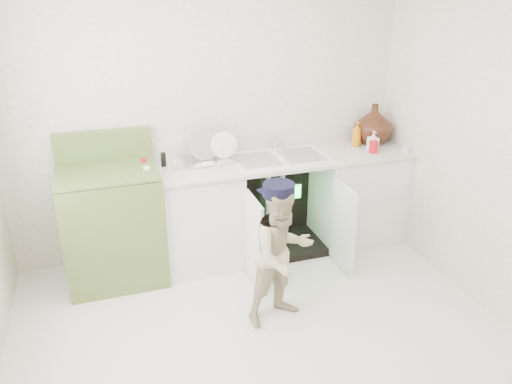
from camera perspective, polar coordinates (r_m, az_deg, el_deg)
ground at (r=3.69m, az=1.02°, el=-16.50°), size 3.50×3.50×0.00m
room_shell at (r=3.05m, az=1.18°, el=1.84°), size 6.00×5.50×1.26m
counter_run at (r=4.58m, az=3.11°, el=-0.91°), size 2.44×1.02×1.27m
avocado_stove at (r=4.28m, az=-15.98°, el=-3.45°), size 0.78×0.65×1.22m
repair_worker at (r=3.61m, az=3.02°, el=-7.00°), size 0.71×0.91×1.09m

